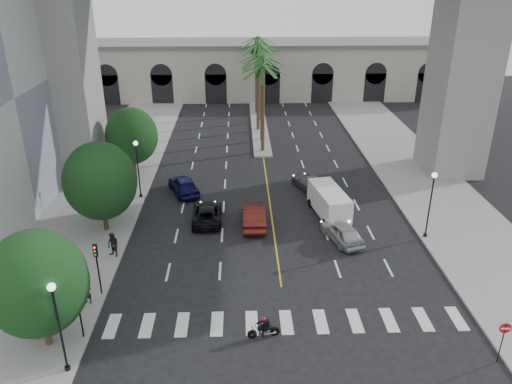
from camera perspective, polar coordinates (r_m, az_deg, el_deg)
name	(u,v)px	position (r m, az deg, el deg)	size (l,w,h in m)	color
ground	(284,306)	(31.01, 3.23, -12.90)	(140.00, 140.00, 0.00)	black
sidewalk_left	(98,203)	(45.51, -17.66, -1.19)	(8.00, 100.00, 0.15)	gray
sidewalk_right	(438,198)	(47.16, 20.06, -0.63)	(8.00, 100.00, 0.15)	gray
median	(259,125)	(65.38, 0.35, 7.63)	(2.00, 24.00, 0.20)	gray
pier_building	(255,69)	(80.97, -0.14, 13.88)	(71.00, 10.50, 8.50)	beige
palm_a	(263,69)	(53.56, 0.81, 13.84)	(3.20, 3.20, 10.30)	#47331E
palm_b	(262,60)	(57.46, 0.72, 14.82)	(3.20, 3.20, 10.60)	#47331E
palm_c	(258,59)	(61.46, 0.26, 15.00)	(3.20, 3.20, 10.10)	#47331E
palm_d	(260,47)	(65.32, 0.44, 16.19)	(3.20, 3.20, 10.90)	#47331E
palm_e	(257,47)	(69.33, 0.08, 16.27)	(3.20, 3.20, 10.40)	#47331E
palm_f	(258,41)	(73.27, 0.21, 16.91)	(3.20, 3.20, 10.70)	#47331E
street_tree_near	(37,283)	(28.13, -23.78, -9.53)	(5.20, 5.20, 6.89)	#382616
street_tree_mid	(100,181)	(38.96, -17.38, 1.21)	(5.44, 5.44, 7.21)	#382616
street_tree_far	(132,136)	(50.02, -14.02, 6.24)	(5.04, 5.04, 6.68)	#382616
lamp_post_left_near	(58,321)	(26.50, -21.69, -13.50)	(0.40, 0.40, 5.35)	black
lamp_post_left_far	(138,164)	(44.36, -13.37, 3.09)	(0.40, 0.40, 5.35)	black
lamp_post_right	(431,200)	(38.70, 19.35, -0.83)	(0.40, 0.40, 5.35)	black
traffic_signal_near	(78,301)	(28.76, -19.72, -11.66)	(0.25, 0.18, 3.65)	black
traffic_signal_far	(97,261)	(31.94, -17.73, -7.52)	(0.25, 0.18, 3.65)	black
motorcycle_rider	(265,328)	(28.46, 0.98, -15.27)	(1.82, 0.52, 1.31)	black
car_a	(342,232)	(37.81, 9.83, -4.54)	(1.77, 4.39, 1.50)	#AAABAF
car_b	(254,215)	(39.55, -0.24, -2.66)	(1.77, 5.07, 1.67)	#521710
car_c	(207,213)	(40.34, -5.62, -2.45)	(2.27, 4.93, 1.37)	black
car_d	(310,182)	(46.21, 6.18, 1.09)	(1.92, 4.72, 1.37)	#5A595D
car_e	(184,185)	(45.54, -8.28, 0.79)	(1.93, 4.79, 1.63)	#0E0E42
cargo_van	(329,202)	(41.17, 8.37, -1.10)	(2.94, 5.69, 2.31)	white
pedestrian_a	(87,292)	(32.20, -18.73, -10.77)	(0.56, 0.37, 1.54)	black
pedestrian_b	(113,245)	(36.40, -16.02, -5.84)	(0.87, 0.68, 1.79)	black
do_not_enter_sign	(504,334)	(28.98, 26.46, -14.36)	(0.61, 0.07, 2.51)	black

